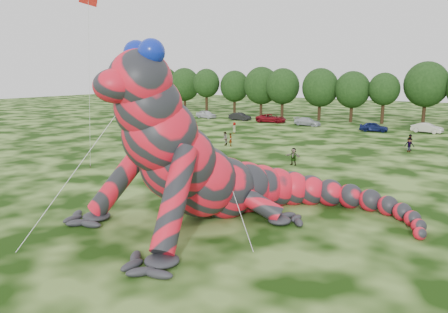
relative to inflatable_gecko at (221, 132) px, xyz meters
name	(u,v)px	position (x,y,z in m)	size (l,w,h in m)	color
ground	(147,209)	(-4.73, -1.72, -5.27)	(240.00, 240.00, 0.00)	#16330A
inflatable_gecko	(221,132)	(0.00, 0.00, 0.00)	(17.75, 21.08, 10.54)	red
flying_kite	(88,13)	(-14.55, 2.71, 8.22)	(4.47, 2.83, 15.39)	red
tree_0	(148,89)	(-59.29, 57.51, -0.52)	(6.91, 6.22, 9.51)	black
tree_1	(165,89)	(-53.09, 56.33, -0.37)	(6.74, 6.07, 9.81)	black
tree_2	(185,89)	(-47.75, 57.04, -0.45)	(7.04, 6.34, 9.64)	black
tree_3	(207,91)	(-40.45, 55.35, -0.55)	(5.81, 5.23, 9.44)	black
tree_4	(235,92)	(-34.37, 56.99, -0.74)	(6.22, 5.60, 9.06)	black
tree_5	(261,91)	(-27.86, 56.71, -0.37)	(7.16, 6.44, 9.80)	black
tree_6	(283,93)	(-22.29, 54.96, -0.52)	(6.52, 5.86, 9.49)	black
tree_7	(320,94)	(-14.81, 55.08, -0.53)	(6.68, 6.01, 9.48)	black
tree_8	(352,97)	(-8.95, 55.26, -0.80)	(6.14, 5.53, 8.94)	black
tree_9	(383,98)	(-3.67, 55.62, -0.93)	(5.27, 4.74, 8.68)	black
tree_10	(425,94)	(2.66, 56.86, -0.02)	(7.09, 6.38, 10.50)	black
car_0	(206,114)	(-34.34, 46.55, -4.52)	(1.78, 4.43, 1.51)	silver
car_1	(240,117)	(-26.86, 46.76, -4.57)	(1.49, 4.27, 1.41)	black
car_2	(271,118)	(-20.49, 46.89, -4.53)	(2.47, 5.35, 1.49)	maroon
car_3	(307,122)	(-13.36, 46.11, -4.61)	(1.86, 4.58, 1.33)	#B4BABF
car_4	(374,127)	(-2.24, 44.79, -4.57)	(1.66, 4.14, 1.41)	#111A4F
car_5	(427,128)	(4.68, 47.53, -4.56)	(1.51, 4.33, 1.43)	silver
spectator_5	(293,156)	(-2.41, 16.18, -4.43)	(1.56, 0.50, 1.68)	gray
spectator_0	(231,140)	(-13.21, 22.00, -4.48)	(0.57, 0.38, 1.57)	gray
spectator_2	(409,145)	(5.57, 29.57, -4.43)	(1.08, 0.62, 1.67)	gray
spectator_3	(410,142)	(5.40, 30.74, -4.34)	(1.09, 0.45, 1.86)	gray
spectator_4	(234,128)	(-18.84, 31.90, -4.49)	(0.76, 0.50, 1.56)	gray
spectator_1	(225,139)	(-14.07, 22.02, -4.43)	(0.81, 0.63, 1.67)	gray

